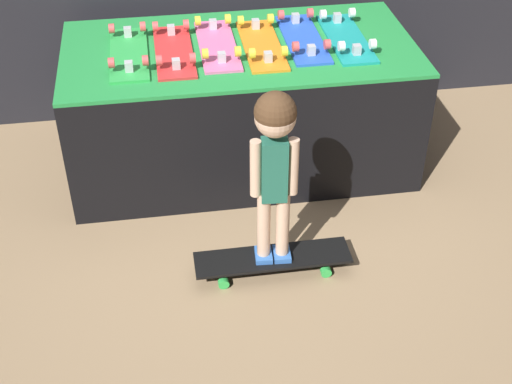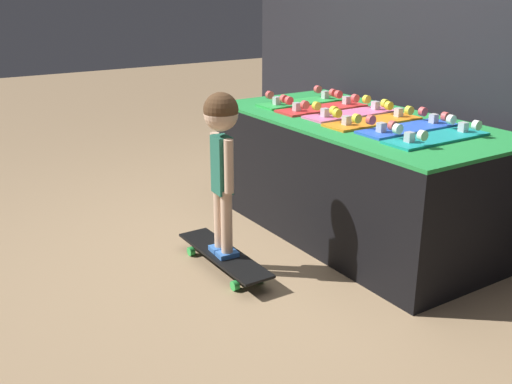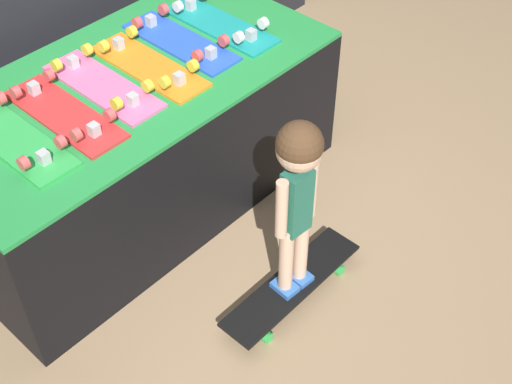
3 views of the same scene
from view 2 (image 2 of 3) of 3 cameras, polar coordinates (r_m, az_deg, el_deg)
ground_plane at (r=3.55m, az=2.50°, el=-5.57°), size 16.00×16.00×0.00m
back_wall at (r=4.07m, az=17.72°, el=15.40°), size 4.05×0.10×2.55m
display_rack at (r=3.75m, az=9.71°, el=1.49°), size 1.88×0.94×0.72m
skateboard_green_on_rack at (r=4.09m, az=4.35°, el=8.65°), size 0.20×0.62×0.09m
skateboard_red_on_rack at (r=3.90m, az=6.32°, el=8.08°), size 0.20×0.62×0.09m
skateboard_pink_on_rack at (r=3.75m, az=9.01°, el=7.51°), size 0.20×0.62×0.09m
skateboard_orange_on_rack at (r=3.56m, az=11.09°, el=6.77°), size 0.20×0.62×0.09m
skateboard_blue_on_rack at (r=3.43m, az=14.27°, el=6.06°), size 0.20×0.62×0.09m
skateboard_teal_on_rack at (r=3.26m, az=16.84°, el=5.14°), size 0.20×0.62×0.09m
skateboard_on_floor at (r=3.31m, az=-3.09°, el=-6.11°), size 0.75×0.18×0.09m
child at (r=3.09m, az=-3.30°, el=4.62°), size 0.21×0.18×0.89m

